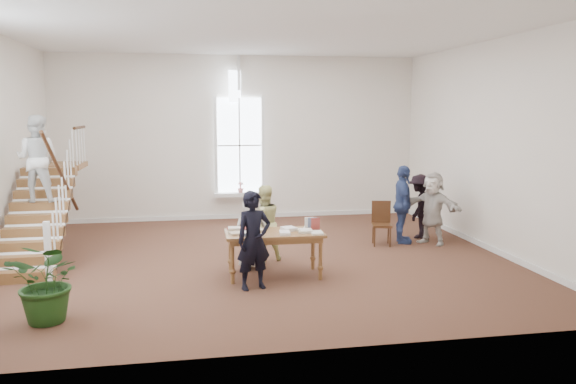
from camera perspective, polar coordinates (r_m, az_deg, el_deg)
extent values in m
plane|color=#472A1C|center=(11.56, -2.80, -6.80)|extent=(10.00, 10.00, 0.00)
plane|color=white|center=(15.65, -4.98, 5.48)|extent=(10.00, 0.00, 10.00)
plane|color=white|center=(6.76, 1.95, 1.88)|extent=(10.00, 0.00, 10.00)
plane|color=white|center=(12.81, 19.96, 4.41)|extent=(0.00, 9.00, 9.00)
plane|color=white|center=(11.26, -2.97, 15.90)|extent=(10.00, 10.00, 0.00)
cube|color=white|center=(15.63, -4.85, -0.24)|extent=(1.45, 0.28, 0.10)
plane|color=white|center=(15.61, -4.95, 4.74)|extent=(2.60, 0.00, 2.60)
plane|color=white|center=(15.59, -5.02, 10.62)|extent=(0.60, 0.60, 0.85)
cube|color=white|center=(15.88, -4.87, -2.44)|extent=(10.00, 0.04, 0.12)
imported|color=pink|center=(15.57, -4.84, 0.48)|extent=(0.17, 0.17, 0.30)
cube|color=brown|center=(11.07, -25.38, -7.75)|extent=(1.10, 0.30, 0.20)
cube|color=brown|center=(11.30, -25.05, -6.36)|extent=(1.10, 0.30, 0.20)
cube|color=brown|center=(11.54, -24.73, -5.03)|extent=(1.10, 0.30, 0.20)
cube|color=brown|center=(11.78, -24.42, -3.75)|extent=(1.10, 0.30, 0.20)
cube|color=brown|center=(12.03, -24.13, -2.53)|extent=(1.10, 0.30, 0.20)
cube|color=brown|center=(12.28, -23.85, -1.36)|extent=(1.10, 0.30, 0.20)
cube|color=brown|center=(12.54, -23.59, -0.23)|extent=(1.10, 0.30, 0.20)
cube|color=brown|center=(12.81, -23.33, 0.85)|extent=(1.10, 0.30, 0.20)
cube|color=brown|center=(13.07, -23.09, 1.89)|extent=(1.10, 0.30, 0.20)
cube|color=brown|center=(13.95, -22.28, 2.46)|extent=(1.10, 1.20, 0.12)
cube|color=white|center=(10.70, -23.19, -5.66)|extent=(0.10, 0.10, 1.10)
cylinder|color=#321F0D|center=(11.80, -22.02, 1.57)|extent=(0.07, 2.74, 1.86)
imported|color=silver|center=(12.17, -24.12, 3.12)|extent=(0.94, 0.79, 1.72)
cube|color=brown|center=(10.18, -1.40, -4.21)|extent=(1.78, 0.92, 0.05)
cube|color=brown|center=(10.20, -1.40, -4.62)|extent=(1.66, 0.80, 0.10)
cylinder|color=brown|center=(9.88, -5.67, -7.14)|extent=(0.07, 0.07, 0.78)
cylinder|color=brown|center=(10.09, 3.31, -6.79)|extent=(0.07, 0.07, 0.78)
cylinder|color=brown|center=(10.54, -5.88, -6.16)|extent=(0.07, 0.07, 0.78)
cylinder|color=brown|center=(10.73, 2.54, -5.86)|extent=(0.07, 0.07, 0.78)
cube|color=silver|center=(10.04, 2.94, -4.15)|extent=(0.22, 0.31, 0.03)
cube|color=beige|center=(10.54, 2.07, -3.58)|extent=(0.24, 0.31, 0.02)
cube|color=tan|center=(10.26, -3.15, -3.88)|extent=(0.29, 0.28, 0.04)
cube|color=silver|center=(10.15, 1.85, -3.96)|extent=(0.23, 0.28, 0.05)
cube|color=#4C5972|center=(9.97, -4.18, -4.21)|extent=(0.21, 0.32, 0.05)
cube|color=maroon|center=(10.38, -5.54, -3.79)|extent=(0.23, 0.26, 0.03)
cube|color=white|center=(9.98, -0.33, -4.16)|extent=(0.21, 0.31, 0.05)
cube|color=#BFB299|center=(10.31, 0.99, -3.84)|extent=(0.15, 0.20, 0.02)
cube|color=silver|center=(9.94, -4.29, -4.22)|extent=(0.23, 0.23, 0.06)
cube|color=beige|center=(10.33, -5.50, -3.75)|extent=(0.24, 0.23, 0.06)
cube|color=tan|center=(10.01, -5.34, -4.20)|extent=(0.26, 0.27, 0.04)
cube|color=silver|center=(10.34, 0.35, -3.80)|extent=(0.27, 0.27, 0.03)
cube|color=#4C5972|center=(10.08, -3.67, -4.05)|extent=(0.19, 0.26, 0.05)
cube|color=maroon|center=(10.35, -4.49, -3.75)|extent=(0.26, 0.33, 0.05)
cube|color=white|center=(10.30, 0.09, -3.76)|extent=(0.29, 0.31, 0.06)
cube|color=#BFB299|center=(10.08, 1.58, -4.06)|extent=(0.21, 0.24, 0.04)
cube|color=silver|center=(9.88, -3.07, -4.39)|extent=(0.29, 0.29, 0.02)
imported|color=black|center=(9.49, -3.50, -4.92)|extent=(0.70, 0.56, 1.68)
imported|color=beige|center=(10.74, -3.73, -4.08)|extent=(0.73, 0.51, 1.42)
imported|color=#DDD98A|center=(11.25, -2.50, -3.20)|extent=(0.86, 0.74, 1.54)
imported|color=navy|center=(13.00, 11.57, -1.25)|extent=(0.67, 1.12, 1.78)
imported|color=black|center=(13.66, 13.20, -1.41)|extent=(1.02, 1.13, 1.52)
imported|color=beige|center=(13.08, 14.46, -1.59)|extent=(1.30, 1.52, 1.65)
imported|color=#183711|center=(8.75, -23.12, -8.36)|extent=(1.35, 1.27, 1.20)
cube|color=#321F0D|center=(12.77, 9.51, -3.35)|extent=(0.51, 0.51, 0.05)
cube|color=#321F0D|center=(12.91, 9.44, -1.99)|extent=(0.42, 0.13, 0.51)
cylinder|color=#321F0D|center=(12.63, 8.80, -4.54)|extent=(0.04, 0.04, 0.45)
cylinder|color=#321F0D|center=(12.67, 10.35, -4.54)|extent=(0.04, 0.04, 0.45)
cylinder|color=#321F0D|center=(12.97, 8.63, -4.21)|extent=(0.04, 0.04, 0.45)
cylinder|color=#321F0D|center=(13.01, 10.15, -4.20)|extent=(0.04, 0.04, 0.45)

